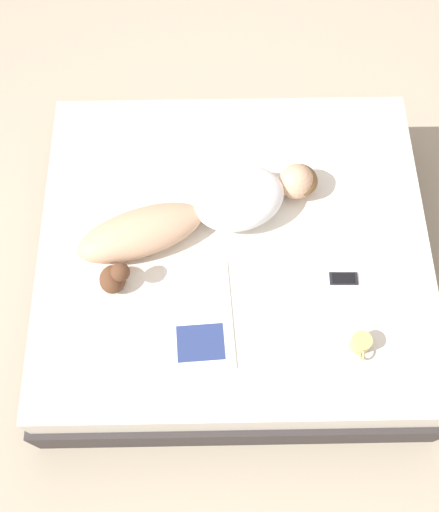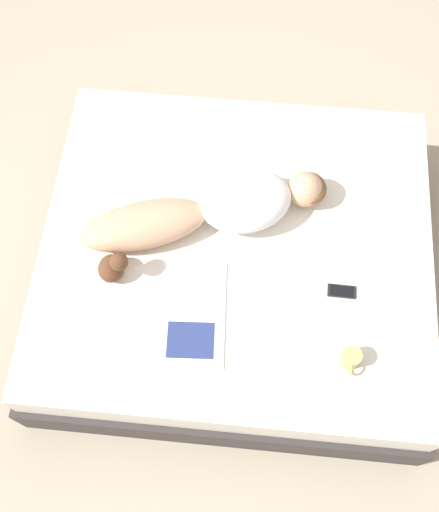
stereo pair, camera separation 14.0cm
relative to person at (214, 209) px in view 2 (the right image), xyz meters
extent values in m
plane|color=#B7A88E|center=(0.13, 0.13, -0.61)|extent=(12.00, 12.00, 0.00)
cube|color=#383333|center=(0.13, 0.13, -0.47)|extent=(1.88, 2.06, 0.30)
cube|color=silver|center=(0.13, 0.13, -0.21)|extent=(1.82, 2.00, 0.22)
ellipsoid|color=tan|center=(0.12, -0.34, -0.01)|extent=(0.46, 0.70, 0.18)
ellipsoid|color=white|center=(-0.06, 0.16, 0.01)|extent=(0.49, 0.56, 0.22)
ellipsoid|color=brown|center=(-0.17, 0.48, 0.00)|extent=(0.24, 0.23, 0.10)
sphere|color=tan|center=(-0.16, 0.46, -0.01)|extent=(0.18, 0.18, 0.18)
cube|color=white|center=(0.39, -0.06, -0.10)|extent=(0.29, 0.34, 0.01)
cube|color=white|center=(0.67, -0.05, -0.10)|extent=(0.29, 0.34, 0.01)
cube|color=navy|center=(0.67, -0.05, -0.09)|extent=(0.19, 0.23, 0.00)
cylinder|color=tan|center=(0.69, 0.70, -0.06)|extent=(0.09, 0.09, 0.09)
cylinder|color=black|center=(0.69, 0.70, -0.02)|extent=(0.08, 0.08, 0.01)
torus|color=tan|center=(0.74, 0.70, -0.06)|extent=(0.07, 0.01, 0.07)
cube|color=black|center=(0.35, 0.66, -0.09)|extent=(0.07, 0.14, 0.01)
cube|color=black|center=(0.35, 0.66, -0.09)|extent=(0.06, 0.11, 0.00)
ellipsoid|color=brown|center=(0.36, -0.47, -0.04)|extent=(0.14, 0.13, 0.12)
sphere|color=brown|center=(0.36, -0.42, 0.05)|extent=(0.09, 0.09, 0.09)
camera|label=1|loc=(1.50, 0.03, 2.64)|focal=42.00mm
camera|label=2|loc=(1.49, 0.17, 2.64)|focal=42.00mm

